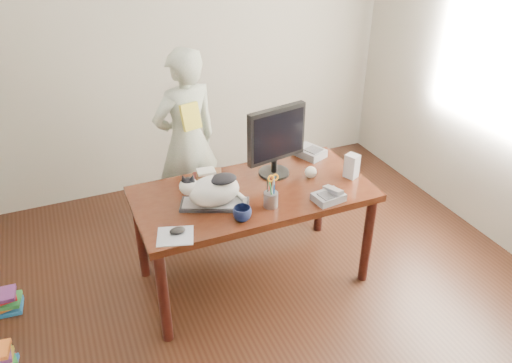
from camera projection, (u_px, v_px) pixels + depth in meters
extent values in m
plane|color=black|center=(289.00, 332.00, 3.27)|extent=(4.50, 4.50, 0.00)
plane|color=beige|center=(180.00, 43.00, 4.38)|extent=(4.00, 0.00, 4.00)
cube|color=black|center=(253.00, 194.00, 3.39)|extent=(1.60, 0.80, 0.05)
cylinder|color=black|center=(164.00, 298.00, 3.05)|extent=(0.07, 0.07, 0.70)
cylinder|color=black|center=(367.00, 240.00, 3.55)|extent=(0.07, 0.07, 0.70)
cylinder|color=black|center=(141.00, 237.00, 3.59)|extent=(0.07, 0.07, 0.70)
cylinder|color=black|center=(320.00, 194.00, 4.10)|extent=(0.07, 0.07, 0.70)
cube|color=black|center=(235.00, 207.00, 3.84)|extent=(1.45, 0.03, 0.50)
cube|color=black|center=(215.00, 205.00, 3.20)|extent=(0.47, 0.33, 0.02)
cube|color=#9A9A9E|center=(215.00, 203.00, 3.20)|extent=(0.43, 0.29, 0.00)
ellipsoid|color=silver|center=(214.00, 191.00, 3.15)|extent=(0.39, 0.32, 0.20)
ellipsoid|color=silver|center=(189.00, 186.00, 3.11)|extent=(0.16, 0.15, 0.11)
ellipsoid|color=black|center=(188.00, 181.00, 3.10)|extent=(0.11, 0.10, 0.04)
cone|color=black|center=(183.00, 178.00, 3.07)|extent=(0.07, 0.06, 0.07)
cone|color=black|center=(192.00, 178.00, 3.07)|extent=(0.07, 0.07, 0.07)
ellipsoid|color=black|center=(223.00, 179.00, 3.11)|extent=(0.22, 0.20, 0.04)
cylinder|color=silver|center=(240.00, 196.00, 3.23)|extent=(0.05, 0.14, 0.05)
cylinder|color=black|center=(274.00, 172.00, 3.58)|extent=(0.26, 0.26, 0.02)
cylinder|color=black|center=(274.00, 165.00, 3.55)|extent=(0.05, 0.05, 0.10)
cube|color=black|center=(277.00, 134.00, 3.41)|extent=(0.45, 0.14, 0.38)
cube|color=black|center=(279.00, 135.00, 3.39)|extent=(0.40, 0.08, 0.32)
cylinder|color=gray|center=(271.00, 199.00, 3.18)|extent=(0.10, 0.10, 0.10)
cylinder|color=black|center=(268.00, 188.00, 3.14)|extent=(0.03, 0.04, 0.15)
cylinder|color=#0B43A5|center=(274.00, 188.00, 3.14)|extent=(0.02, 0.04, 0.15)
cylinder|color=red|center=(270.00, 186.00, 3.15)|extent=(0.01, 0.04, 0.15)
cylinder|color=#17762D|center=(271.00, 189.00, 3.12)|extent=(0.02, 0.03, 0.15)
cylinder|color=#B1B1B6|center=(273.00, 186.00, 3.13)|extent=(0.02, 0.02, 0.11)
cylinder|color=#B1B1B6|center=(274.00, 186.00, 3.14)|extent=(0.02, 0.02, 0.11)
torus|color=orange|center=(271.00, 178.00, 3.10)|extent=(0.05, 0.02, 0.05)
torus|color=orange|center=(275.00, 177.00, 3.11)|extent=(0.05, 0.02, 0.05)
cube|color=#ADB2BA|center=(175.00, 236.00, 2.93)|extent=(0.26, 0.25, 0.00)
ellipsoid|color=black|center=(177.00, 231.00, 2.94)|extent=(0.11, 0.09, 0.04)
imported|color=black|center=(242.00, 214.00, 3.05)|extent=(0.15, 0.15, 0.09)
cube|color=slate|center=(328.00, 197.00, 3.26)|extent=(0.21, 0.17, 0.05)
cube|color=#404042|center=(326.00, 196.00, 3.22)|extent=(0.09, 0.11, 0.01)
cube|color=#B1B1B6|center=(333.00, 190.00, 3.27)|extent=(0.07, 0.17, 0.06)
cube|color=#B0B0B3|center=(352.00, 166.00, 3.50)|extent=(0.11, 0.11, 0.17)
sphere|color=white|center=(311.00, 172.00, 3.51)|extent=(0.08, 0.08, 0.08)
cube|color=#481313|center=(208.00, 177.00, 3.50)|extent=(0.22, 0.17, 0.03)
cube|color=brown|center=(209.00, 174.00, 3.49)|extent=(0.21, 0.18, 0.03)
cube|color=white|center=(206.00, 171.00, 3.48)|extent=(0.13, 0.11, 0.02)
cube|color=slate|center=(310.00, 152.00, 3.81)|extent=(0.23, 0.26, 0.06)
cube|color=#404042|center=(313.00, 150.00, 3.77)|extent=(0.14, 0.14, 0.01)
imported|color=silver|center=(187.00, 142.00, 4.00)|extent=(0.63, 0.50, 1.53)
cube|color=yellow|center=(191.00, 117.00, 3.72)|extent=(0.16, 0.12, 0.20)
cube|color=#1B61A4|center=(4.00, 308.00, 3.44)|extent=(0.25, 0.19, 0.03)
cube|color=orange|center=(2.00, 304.00, 3.42)|extent=(0.22, 0.19, 0.03)
cube|color=#28883B|center=(3.00, 302.00, 3.41)|extent=(0.24, 0.19, 0.03)
cube|color=red|center=(1.00, 297.00, 3.40)|extent=(0.21, 0.16, 0.03)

